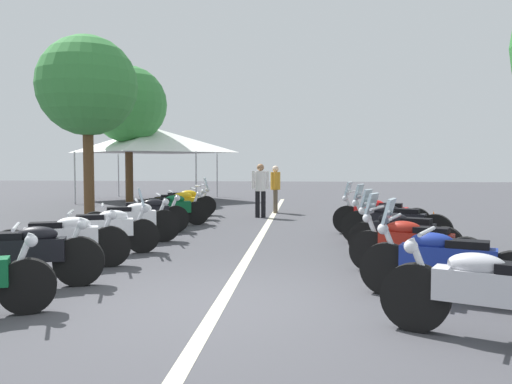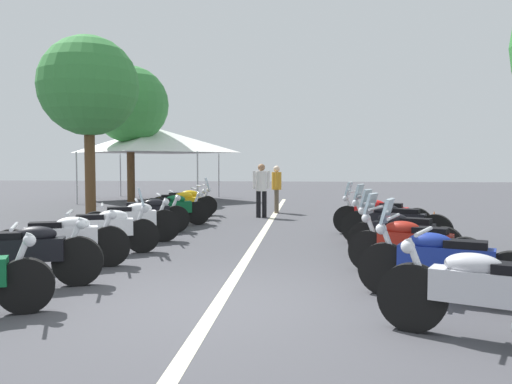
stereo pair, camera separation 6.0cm
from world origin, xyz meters
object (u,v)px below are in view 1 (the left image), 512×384
object	(u,v)px
motorcycle_left_row_2	(63,240)
motorcycle_left_row_3	(105,229)
motorcycle_left_row_6	(169,209)
traffic_cone_0	(433,225)
motorcycle_right_row_5	(379,215)
motorcycle_left_row_4	(131,221)
roadside_tree_1	(87,87)
motorcycle_left_row_1	(24,254)
motorcycle_right_row_1	(445,262)
motorcycle_left_row_7	(177,205)
motorcycle_right_row_0	(495,293)
event_tent	(152,140)
motorcycle_left_row_8	(184,201)
motorcycle_left_row_5	(147,214)
motorcycle_right_row_3	(401,233)
bystander_1	(260,186)
bystander_0	(275,186)
motorcycle_right_row_2	(413,245)
motorcycle_right_row_4	(394,222)
roadside_tree_2	(128,105)

from	to	relation	value
motorcycle_left_row_2	motorcycle_left_row_3	size ratio (longest dim) A/B	1.04
motorcycle_left_row_6	traffic_cone_0	xyz separation A→B (m)	(-1.69, -6.36, -0.16)
motorcycle_right_row_5	motorcycle_left_row_3	bearing A→B (deg)	47.52
motorcycle_left_row_4	roadside_tree_1	distance (m)	6.93
motorcycle_left_row_1	motorcycle_right_row_1	xyz separation A→B (m)	(-0.10, -5.35, 0.01)
motorcycle_left_row_2	motorcycle_left_row_7	world-z (taller)	motorcycle_left_row_7
motorcycle_left_row_2	motorcycle_left_row_7	xyz separation A→B (m)	(6.86, -0.13, 0.00)
motorcycle_left_row_2	motorcycle_right_row_0	world-z (taller)	motorcycle_right_row_0
motorcycle_right_row_1	traffic_cone_0	bearing A→B (deg)	-81.59
motorcycle_left_row_3	event_tent	world-z (taller)	event_tent
motorcycle_left_row_8	event_tent	xyz separation A→B (m)	(6.48, 2.90, 2.19)
motorcycle_left_row_5	motorcycle_right_row_3	xyz separation A→B (m)	(-2.76, -5.35, 0.00)
motorcycle_left_row_7	motorcycle_right_row_5	xyz separation A→B (m)	(-2.61, -5.32, 0.01)
motorcycle_left_row_5	motorcycle_right_row_1	xyz separation A→B (m)	(-5.50, -5.36, 0.02)
motorcycle_right_row_0	bystander_1	bearing A→B (deg)	-49.25
motorcycle_left_row_5	motorcycle_left_row_6	world-z (taller)	motorcycle_left_row_5
motorcycle_right_row_5	bystander_1	size ratio (longest dim) A/B	1.31
motorcycle_right_row_0	bystander_0	distance (m)	12.58
traffic_cone_0	roadside_tree_1	bearing A→B (deg)	67.67
motorcycle_right_row_2	motorcycle_right_row_5	distance (m)	4.23
motorcycle_right_row_5	event_tent	distance (m)	13.55
motorcycle_right_row_3	bystander_1	size ratio (longest dim) A/B	1.13
motorcycle_left_row_8	motorcycle_right_row_4	bearing A→B (deg)	-62.24
motorcycle_left_row_2	roadside_tree_1	xyz separation A→B (m)	(7.78, 2.88, 3.52)
motorcycle_left_row_4	roadside_tree_2	world-z (taller)	roadside_tree_2
motorcycle_right_row_3	bystander_0	bearing A→B (deg)	-46.58
motorcycle_right_row_4	roadside_tree_2	world-z (taller)	roadside_tree_2
traffic_cone_0	roadside_tree_1	xyz separation A→B (m)	(3.88, 9.44, 3.69)
motorcycle_left_row_4	motorcycle_right_row_1	size ratio (longest dim) A/B	0.96
motorcycle_right_row_2	roadside_tree_1	distance (m)	11.85
motorcycle_right_row_2	motorcycle_left_row_4	bearing A→B (deg)	-1.83
motorcycle_left_row_5	motorcycle_right_row_1	distance (m)	7.68
bystander_1	roadside_tree_1	bearing A→B (deg)	80.30
motorcycle_right_row_3	motorcycle_right_row_2	bearing A→B (deg)	112.35
motorcycle_left_row_5	motorcycle_right_row_5	xyz separation A→B (m)	(0.12, -5.38, 0.02)
motorcycle_right_row_0	motorcycle_right_row_1	xyz separation A→B (m)	(1.49, 0.06, 0.00)
motorcycle_left_row_6	bystander_1	distance (m)	3.27
roadside_tree_2	motorcycle_left_row_6	bearing A→B (deg)	-154.41
traffic_cone_0	roadside_tree_2	distance (m)	14.32
traffic_cone_0	bystander_0	bearing A→B (deg)	34.30
roadside_tree_2	event_tent	xyz separation A→B (m)	(1.33, -0.61, -1.39)
bystander_0	bystander_1	distance (m)	1.53
motorcycle_left_row_7	motorcycle_right_row_3	distance (m)	7.63
motorcycle_left_row_7	motorcycle_right_row_5	bearing A→B (deg)	-51.34
motorcycle_left_row_7	bystander_0	size ratio (longest dim) A/B	1.27
bystander_0	roadside_tree_2	distance (m)	8.06
motorcycle_left_row_4	roadside_tree_2	xyz separation A→B (m)	(10.70, 3.70, 3.57)
motorcycle_right_row_0	motorcycle_right_row_5	distance (m)	7.11
motorcycle_right_row_5	event_tent	size ratio (longest dim) A/B	0.39
bystander_1	roadside_tree_2	distance (m)	8.61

